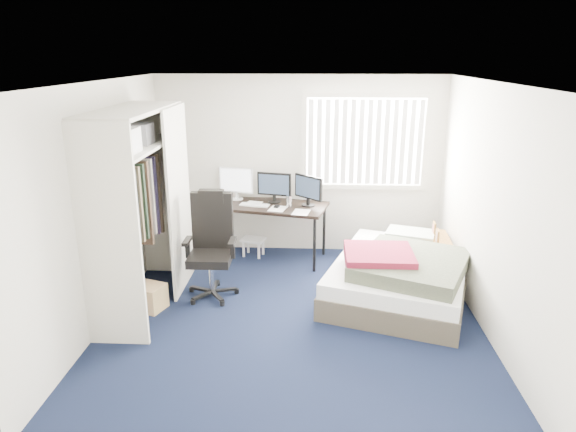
% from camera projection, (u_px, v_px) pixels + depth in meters
% --- Properties ---
extents(ground, '(4.20, 4.20, 0.00)m').
position_uv_depth(ground, '(293.00, 317.00, 5.62)').
color(ground, black).
rests_on(ground, ground).
extents(room_shell, '(4.20, 4.20, 4.20)m').
position_uv_depth(room_shell, '(293.00, 184.00, 5.16)').
color(room_shell, silver).
rests_on(room_shell, ground).
extents(window_assembly, '(1.72, 0.09, 1.32)m').
position_uv_depth(window_assembly, '(365.00, 142.00, 7.03)').
color(window_assembly, white).
rests_on(window_assembly, ground).
extents(closet, '(0.64, 1.84, 2.22)m').
position_uv_depth(closet, '(140.00, 190.00, 5.55)').
color(closet, beige).
rests_on(closet, ground).
extents(desk, '(1.71, 1.07, 1.24)m').
position_uv_depth(desk, '(269.00, 202.00, 7.07)').
color(desk, black).
rests_on(desk, ground).
extents(office_chair, '(0.60, 0.59, 1.25)m').
position_uv_depth(office_chair, '(212.00, 256.00, 6.06)').
color(office_chair, black).
rests_on(office_chair, ground).
extents(footstool, '(0.37, 0.33, 0.26)m').
position_uv_depth(footstool, '(253.00, 242.00, 7.29)').
color(footstool, white).
rests_on(footstool, ground).
extents(nightstand, '(0.43, 0.79, 0.71)m').
position_uv_depth(nightstand, '(434.00, 244.00, 6.50)').
color(nightstand, brown).
rests_on(nightstand, ground).
extents(bed, '(2.04, 2.36, 0.66)m').
position_uv_depth(bed, '(401.00, 274.00, 6.04)').
color(bed, '#433B30').
rests_on(bed, ground).
extents(pine_box, '(0.45, 0.40, 0.29)m').
position_uv_depth(pine_box, '(147.00, 297.00, 5.78)').
color(pine_box, tan).
rests_on(pine_box, ground).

